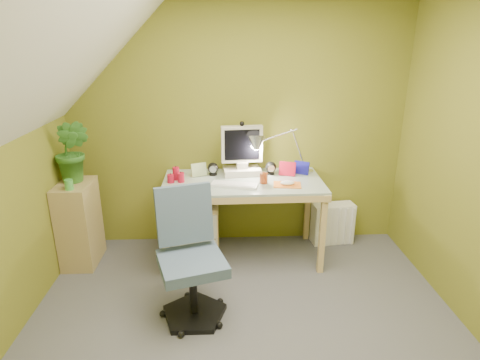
{
  "coord_description": "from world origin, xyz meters",
  "views": [
    {
      "loc": [
        -0.14,
        -2.16,
        1.97
      ],
      "look_at": [
        0.0,
        1.0,
        0.85
      ],
      "focal_mm": 30.0,
      "sensor_mm": 36.0,
      "label": 1
    }
  ],
  "objects_px": {
    "monitor": "(242,147)",
    "radiator": "(332,223)",
    "desk": "(243,219)",
    "potted_plant": "(73,151)",
    "task_chair": "(192,262)",
    "side_ledge": "(79,224)",
    "desk_lamp": "(291,141)"
  },
  "relations": [
    {
      "from": "monitor",
      "to": "radiator",
      "type": "bearing_deg",
      "value": -1.82
    },
    {
      "from": "radiator",
      "to": "desk_lamp",
      "type": "bearing_deg",
      "value": 179.29
    },
    {
      "from": "side_ledge",
      "to": "potted_plant",
      "type": "bearing_deg",
      "value": 75.21
    },
    {
      "from": "monitor",
      "to": "side_ledge",
      "type": "distance_m",
      "value": 1.63
    },
    {
      "from": "desk_lamp",
      "to": "radiator",
      "type": "bearing_deg",
      "value": 10.26
    },
    {
      "from": "desk",
      "to": "monitor",
      "type": "xyz_separation_m",
      "value": [
        -0.0,
        0.18,
        0.64
      ]
    },
    {
      "from": "monitor",
      "to": "side_ledge",
      "type": "relative_size",
      "value": 0.68
    },
    {
      "from": "desk_lamp",
      "to": "potted_plant",
      "type": "height_order",
      "value": "desk_lamp"
    },
    {
      "from": "monitor",
      "to": "desk_lamp",
      "type": "xyz_separation_m",
      "value": [
        0.45,
        0.0,
        0.06
      ]
    },
    {
      "from": "side_ledge",
      "to": "potted_plant",
      "type": "distance_m",
      "value": 0.67
    },
    {
      "from": "desk",
      "to": "potted_plant",
      "type": "height_order",
      "value": "potted_plant"
    },
    {
      "from": "task_chair",
      "to": "radiator",
      "type": "height_order",
      "value": "task_chair"
    },
    {
      "from": "desk",
      "to": "monitor",
      "type": "distance_m",
      "value": 0.67
    },
    {
      "from": "radiator",
      "to": "task_chair",
      "type": "bearing_deg",
      "value": -147.43
    },
    {
      "from": "desk",
      "to": "radiator",
      "type": "distance_m",
      "value": 0.97
    },
    {
      "from": "monitor",
      "to": "desk_lamp",
      "type": "height_order",
      "value": "desk_lamp"
    },
    {
      "from": "side_ledge",
      "to": "task_chair",
      "type": "height_order",
      "value": "task_chair"
    },
    {
      "from": "monitor",
      "to": "side_ledge",
      "type": "xyz_separation_m",
      "value": [
        -1.49,
        -0.22,
        -0.64
      ]
    },
    {
      "from": "monitor",
      "to": "radiator",
      "type": "height_order",
      "value": "monitor"
    },
    {
      "from": "desk_lamp",
      "to": "radiator",
      "type": "distance_m",
      "value": 1.0
    },
    {
      "from": "task_chair",
      "to": "monitor",
      "type": "bearing_deg",
      "value": 52.02
    },
    {
      "from": "desk",
      "to": "desk_lamp",
      "type": "bearing_deg",
      "value": 21.04
    },
    {
      "from": "monitor",
      "to": "task_chair",
      "type": "relative_size",
      "value": 0.56
    },
    {
      "from": "task_chair",
      "to": "radiator",
      "type": "bearing_deg",
      "value": 23.05
    },
    {
      "from": "monitor",
      "to": "task_chair",
      "type": "height_order",
      "value": "monitor"
    },
    {
      "from": "monitor",
      "to": "radiator",
      "type": "relative_size",
      "value": 1.26
    },
    {
      "from": "desk_lamp",
      "to": "radiator",
      "type": "relative_size",
      "value": 1.53
    },
    {
      "from": "potted_plant",
      "to": "desk",
      "type": "bearing_deg",
      "value": -0.37
    },
    {
      "from": "monitor",
      "to": "task_chair",
      "type": "bearing_deg",
      "value": -116.31
    },
    {
      "from": "monitor",
      "to": "potted_plant",
      "type": "xyz_separation_m",
      "value": [
        -1.47,
        -0.17,
        0.03
      ]
    },
    {
      "from": "desk",
      "to": "task_chair",
      "type": "xyz_separation_m",
      "value": [
        -0.41,
        -0.88,
        0.08
      ]
    },
    {
      "from": "desk_lamp",
      "to": "potted_plant",
      "type": "bearing_deg",
      "value": -171.37
    }
  ]
}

